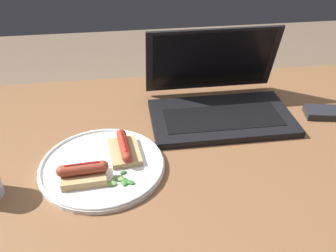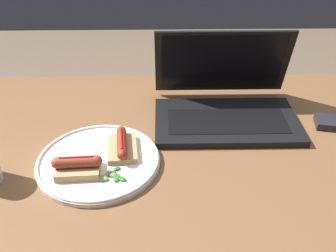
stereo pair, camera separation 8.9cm
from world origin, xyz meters
name	(u,v)px [view 1 (the left image)]	position (x,y,z in m)	size (l,w,h in m)	color
desk	(163,173)	(0.00, 0.00, 0.67)	(1.40, 0.78, 0.76)	brown
laptop	(218,100)	(0.17, 0.13, 0.80)	(0.38, 0.28, 0.22)	black
plate	(102,166)	(-0.15, -0.06, 0.76)	(0.28, 0.28, 0.02)	white
sausage_toast_left	(83,173)	(-0.18, -0.11, 0.79)	(0.11, 0.07, 0.05)	tan
sausage_toast_middle	(124,149)	(-0.09, -0.03, 0.78)	(0.08, 0.12, 0.04)	tan
salad_pile	(119,180)	(-0.11, -0.12, 0.77)	(0.07, 0.05, 0.01)	#709E4C
external_drive	(324,113)	(0.46, 0.08, 0.77)	(0.11, 0.08, 0.02)	#232328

